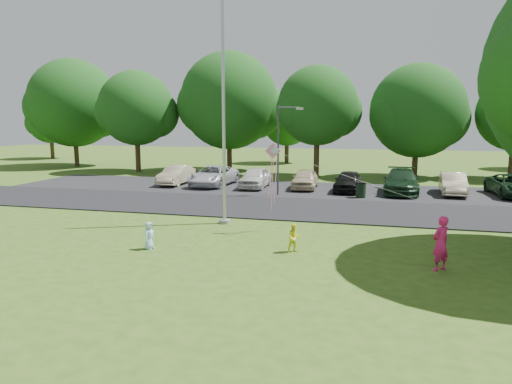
% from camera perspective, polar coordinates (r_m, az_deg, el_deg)
% --- Properties ---
extents(ground, '(120.00, 120.00, 0.00)m').
position_cam_1_polar(ground, '(14.54, 3.23, -8.90)').
color(ground, '#325316').
rests_on(ground, ground).
extents(park_road, '(60.00, 6.00, 0.06)m').
position_cam_1_polar(park_road, '(23.18, 7.43, -2.15)').
color(park_road, black).
rests_on(park_road, ground).
extents(parking_strip, '(42.00, 7.00, 0.06)m').
position_cam_1_polar(parking_strip, '(29.55, 8.91, 0.21)').
color(parking_strip, black).
rests_on(parking_strip, ground).
extents(flagpole, '(0.50, 0.50, 10.00)m').
position_cam_1_polar(flagpole, '(19.58, -4.06, 8.07)').
color(flagpole, '#B7BABF').
rests_on(flagpole, ground).
extents(street_lamp, '(1.46, 0.59, 5.34)m').
position_cam_1_polar(street_lamp, '(27.00, 3.24, 6.27)').
color(street_lamp, '#3F3F44').
rests_on(street_lamp, ground).
extents(trash_can, '(0.61, 0.61, 0.96)m').
position_cam_1_polar(trash_can, '(26.90, 12.96, 0.21)').
color(trash_can, black).
rests_on(trash_can, ground).
extents(tree_row, '(64.35, 11.94, 10.88)m').
position_cam_1_polar(tree_row, '(37.87, 12.79, 10.61)').
color(tree_row, '#332316').
rests_on(tree_row, ground).
extents(horizon_trees, '(77.46, 7.20, 7.02)m').
position_cam_1_polar(horizon_trees, '(47.51, 16.04, 8.39)').
color(horizon_trees, '#332316').
rests_on(horizon_trees, ground).
extents(parked_cars, '(23.09, 5.32, 1.45)m').
position_cam_1_polar(parked_cars, '(29.43, 9.50, 1.53)').
color(parked_cars, '#C6B793').
rests_on(parked_cars, ground).
extents(woman, '(0.72, 0.69, 1.66)m').
position_cam_1_polar(woman, '(14.72, 22.07, -5.98)').
color(woman, '#DA1D66').
rests_on(woman, ground).
extents(child_yellow, '(0.61, 0.56, 1.00)m').
position_cam_1_polar(child_yellow, '(15.63, 4.80, -5.74)').
color(child_yellow, '#FFFB28').
rests_on(child_yellow, ground).
extents(child_blue, '(0.35, 0.50, 0.97)m').
position_cam_1_polar(child_blue, '(16.38, -13.21, -5.32)').
color(child_blue, '#9ED0F3').
rests_on(child_blue, ground).
extents(kite, '(6.19, 3.82, 2.73)m').
position_cam_1_polar(kite, '(18.01, 2.49, 3.71)').
color(kite, pink).
rests_on(kite, ground).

